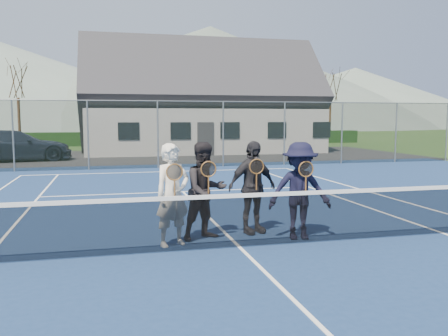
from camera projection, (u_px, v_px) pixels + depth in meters
The scene contains 19 objects.
ground at pixel (147, 157), 27.53m from camera, with size 220.00×220.00×0.00m, color #254117.
court_surface at pixel (240, 248), 8.22m from camera, with size 30.00×30.00×0.02m, color navy.
tarmac_carpark at pixel (75, 158), 26.58m from camera, with size 40.00×12.00×0.01m, color black.
hedge_row at pixel (135, 139), 39.06m from camera, with size 40.00×1.20×1.10m, color black.
hill_centre at pixel (210, 78), 103.54m from camera, with size 120.00×120.00×22.00m, color #55665C.
hill_east at pixel (355, 98), 112.27m from camera, with size 90.00×90.00×14.00m, color slate.
car_c at pixel (15, 146), 24.60m from camera, with size 2.27×5.58×1.62m, color #192133.
court_markings at pixel (240, 247), 8.22m from camera, with size 11.03×23.83×0.01m.
tennis_net at pixel (240, 218), 8.16m from camera, with size 11.68×0.08×1.10m.
perimeter_fence at pixel (158, 134), 21.09m from camera, with size 30.07×0.07×3.02m.
clubhouse at pixel (201, 92), 31.92m from camera, with size 15.60×8.20×7.70m.
tree_b at pixel (17, 73), 37.34m from camera, with size 3.20×3.20×7.77m.
tree_c at pixel (157, 76), 39.95m from camera, with size 3.20×3.20×7.77m.
tree_d at pixel (269, 78), 42.32m from camera, with size 3.20×3.20×7.77m.
tree_e at pixel (331, 79), 43.74m from camera, with size 3.20×3.20×7.77m.
player_a at pixel (173, 195), 8.26m from camera, with size 0.77×0.65×1.80m.
player_b at pixel (206, 191), 8.72m from camera, with size 1.05×0.94×1.80m.
player_c at pixel (252, 187), 9.17m from camera, with size 1.14×0.73×1.80m.
player_d at pixel (300, 191), 8.72m from camera, with size 1.26×0.85×1.80m.
Camera 1 is at (-2.18, -7.73, 2.26)m, focal length 38.00 mm.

